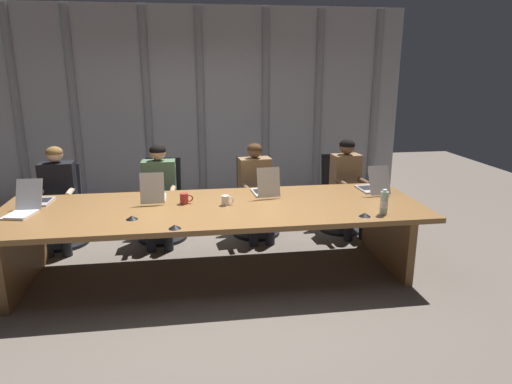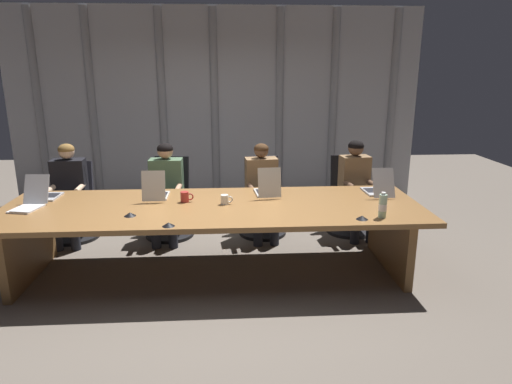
% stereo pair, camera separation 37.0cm
% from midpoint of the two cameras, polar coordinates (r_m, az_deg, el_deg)
% --- Properties ---
extents(ground_plane, '(12.40, 12.40, 0.00)m').
position_cam_midpoint_polar(ground_plane, '(4.80, -7.35, -10.15)').
color(ground_plane, '#6B6056').
extents(conference_table, '(4.19, 1.35, 0.73)m').
position_cam_midpoint_polar(conference_table, '(4.58, -7.61, -3.44)').
color(conference_table, olive).
rests_on(conference_table, ground_plane).
extents(curtain_backdrop, '(6.20, 0.17, 2.93)m').
position_cam_midpoint_polar(curtain_backdrop, '(7.05, -8.25, 10.45)').
color(curtain_backdrop, '#B2B2B7').
rests_on(curtain_backdrop, ground_plane).
extents(laptop_left_end, '(0.26, 0.46, 0.29)m').
position_cam_midpoint_polar(laptop_left_end, '(5.13, -27.85, -0.83)').
color(laptop_left_end, '#BCBCC1').
rests_on(laptop_left_end, conference_table).
extents(laptop_left_mid, '(0.24, 0.40, 0.32)m').
position_cam_midpoint_polar(laptop_left_mid, '(4.84, -14.91, -0.38)').
color(laptop_left_mid, beige).
rests_on(laptop_left_mid, conference_table).
extents(laptop_center, '(0.27, 0.42, 0.33)m').
position_cam_midpoint_polar(laptop_center, '(4.89, -0.97, 0.34)').
color(laptop_center, beige).
rests_on(laptop_center, conference_table).
extents(laptop_right_mid, '(0.25, 0.47, 0.32)m').
position_cam_midpoint_polar(laptop_right_mid, '(5.14, 12.47, 0.69)').
color(laptop_right_mid, '#BCBCC1').
rests_on(laptop_right_mid, conference_table).
extents(office_chair_left_end, '(0.60, 0.60, 0.93)m').
position_cam_midpoint_polar(office_chair_left_end, '(6.00, -24.89, -2.59)').
color(office_chair_left_end, '#2D2D38').
rests_on(office_chair_left_end, ground_plane).
extents(office_chair_left_mid, '(0.60, 0.61, 0.98)m').
position_cam_midpoint_polar(office_chair_left_mid, '(5.76, -13.52, -2.09)').
color(office_chair_left_mid, black).
rests_on(office_chair_left_mid, ground_plane).
extents(office_chair_center, '(0.60, 0.60, 0.97)m').
position_cam_midpoint_polar(office_chair_center, '(5.77, -1.90, -1.66)').
color(office_chair_center, '#2D2D38').
rests_on(office_chair_center, ground_plane).
extents(office_chair_right_mid, '(0.60, 0.60, 0.96)m').
position_cam_midpoint_polar(office_chair_right_mid, '(6.00, 8.89, -1.19)').
color(office_chair_right_mid, black).
rests_on(office_chair_right_mid, ground_plane).
extents(person_left_end, '(0.41, 0.56, 1.19)m').
position_cam_midpoint_polar(person_left_end, '(5.76, -25.46, -0.01)').
color(person_left_end, black).
rests_on(person_left_end, ground_plane).
extents(person_left_mid, '(0.41, 0.55, 1.19)m').
position_cam_midpoint_polar(person_left_mid, '(5.53, -13.99, 0.46)').
color(person_left_mid, '#4C6B4C').
rests_on(person_left_mid, ground_plane).
extents(person_center, '(0.43, 0.57, 1.17)m').
position_cam_midpoint_polar(person_center, '(5.53, -1.86, 0.78)').
color(person_center, olive).
rests_on(person_center, ground_plane).
extents(person_right_mid, '(0.40, 0.57, 1.20)m').
position_cam_midpoint_polar(person_right_mid, '(5.78, 9.76, 1.37)').
color(person_right_mid, olive).
rests_on(person_right_mid, ground_plane).
extents(water_bottle_primary, '(0.08, 0.08, 0.24)m').
position_cam_midpoint_polar(water_bottle_primary, '(4.35, 13.50, -1.38)').
color(water_bottle_primary, '#ADD1B2').
rests_on(water_bottle_primary, conference_table).
extents(coffee_mug_near, '(0.12, 0.08, 0.10)m').
position_cam_midpoint_polar(coffee_mug_near, '(4.56, -6.15, -1.06)').
color(coffee_mug_near, white).
rests_on(coffee_mug_near, conference_table).
extents(coffee_mug_far, '(0.13, 0.09, 0.11)m').
position_cam_midpoint_polar(coffee_mug_far, '(4.67, -11.23, -0.83)').
color(coffee_mug_far, '#B2332D').
rests_on(coffee_mug_far, conference_table).
extents(conference_mic_left_side, '(0.11, 0.11, 0.03)m').
position_cam_midpoint_polar(conference_mic_left_side, '(4.32, -17.74, -3.11)').
color(conference_mic_left_side, black).
rests_on(conference_mic_left_side, conference_table).
extents(conference_mic_middle, '(0.11, 0.11, 0.03)m').
position_cam_midpoint_polar(conference_mic_middle, '(3.98, -12.84, -4.32)').
color(conference_mic_middle, black).
rests_on(conference_mic_middle, conference_table).
extents(conference_mic_right_side, '(0.11, 0.11, 0.03)m').
position_cam_midpoint_polar(conference_mic_right_side, '(4.27, 11.14, -2.85)').
color(conference_mic_right_side, black).
rests_on(conference_mic_right_side, conference_table).
extents(spiral_notepad, '(0.28, 0.35, 0.03)m').
position_cam_midpoint_polar(spiral_notepad, '(4.85, -29.56, -2.53)').
color(spiral_notepad, silver).
rests_on(spiral_notepad, conference_table).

